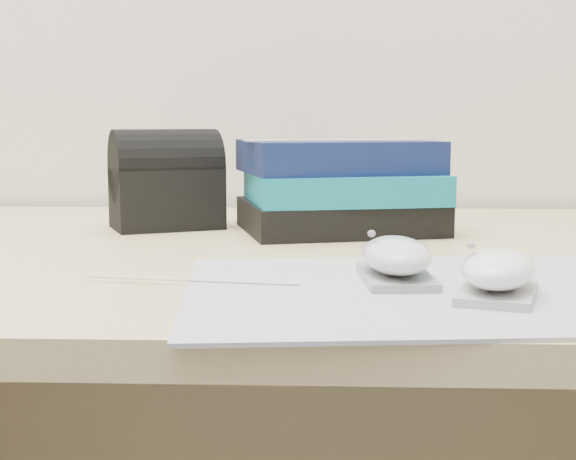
{
  "coord_description": "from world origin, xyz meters",
  "views": [
    {
      "loc": [
        -0.03,
        0.67,
        0.87
      ],
      "look_at": [
        -0.06,
        1.42,
        0.77
      ],
      "focal_mm": 50.0,
      "sensor_mm": 36.0,
      "label": 1
    }
  ],
  "objects_px": {
    "mouse_rear": "(396,259)",
    "pouch": "(166,180)",
    "mouse_front": "(498,273)",
    "book_stack": "(339,187)",
    "desk": "(345,422)"
  },
  "relations": [
    {
      "from": "mouse_rear",
      "to": "pouch",
      "type": "height_order",
      "value": "pouch"
    },
    {
      "from": "mouse_front",
      "to": "mouse_rear",
      "type": "bearing_deg",
      "value": 142.42
    },
    {
      "from": "mouse_rear",
      "to": "mouse_front",
      "type": "height_order",
      "value": "same"
    },
    {
      "from": "book_stack",
      "to": "mouse_front",
      "type": "bearing_deg",
      "value": -73.51
    },
    {
      "from": "mouse_rear",
      "to": "book_stack",
      "type": "bearing_deg",
      "value": 97.07
    },
    {
      "from": "mouse_rear",
      "to": "book_stack",
      "type": "xyz_separation_m",
      "value": [
        -0.04,
        0.34,
        0.04
      ]
    },
    {
      "from": "desk",
      "to": "book_stack",
      "type": "relative_size",
      "value": 5.73
    },
    {
      "from": "book_stack",
      "to": "pouch",
      "type": "distance_m",
      "value": 0.23
    },
    {
      "from": "mouse_rear",
      "to": "mouse_front",
      "type": "bearing_deg",
      "value": -37.58
    },
    {
      "from": "mouse_front",
      "to": "book_stack",
      "type": "distance_m",
      "value": 0.42
    },
    {
      "from": "mouse_front",
      "to": "pouch",
      "type": "bearing_deg",
      "value": 129.7
    },
    {
      "from": "pouch",
      "to": "mouse_front",
      "type": "bearing_deg",
      "value": -50.3
    },
    {
      "from": "desk",
      "to": "pouch",
      "type": "xyz_separation_m",
      "value": [
        -0.24,
        0.08,
        0.3
      ]
    },
    {
      "from": "desk",
      "to": "pouch",
      "type": "distance_m",
      "value": 0.39
    },
    {
      "from": "desk",
      "to": "mouse_rear",
      "type": "relative_size",
      "value": 14.41
    }
  ]
}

